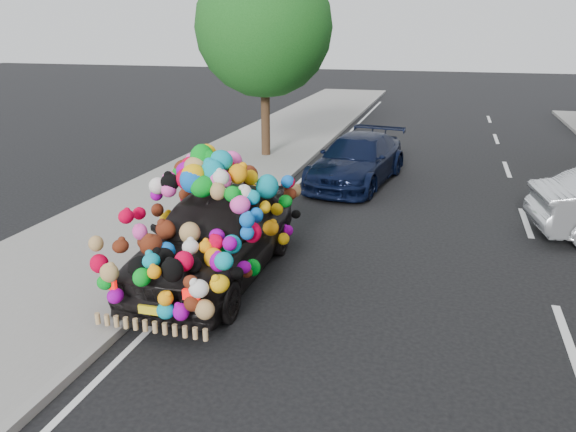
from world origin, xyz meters
name	(u,v)px	position (x,y,z in m)	size (l,w,h in m)	color
ground	(310,305)	(0.00, 0.00, 0.00)	(100.00, 100.00, 0.00)	black
sidewalk	(68,270)	(-4.30, 0.00, 0.06)	(4.00, 60.00, 0.12)	gray
kerb	(170,283)	(-2.35, 0.00, 0.07)	(0.15, 60.00, 0.13)	gray
lane_markings	(567,339)	(3.60, 0.00, 0.01)	(6.00, 50.00, 0.01)	silver
tree_near_sidewalk	(264,27)	(-3.80, 9.50, 4.02)	(4.20, 4.20, 6.13)	#332114
plush_art_car	(214,214)	(-1.80, 0.62, 1.10)	(2.15, 4.60, 2.15)	black
navy_sedan	(357,160)	(-0.48, 7.25, 0.64)	(1.79, 4.41, 1.28)	black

